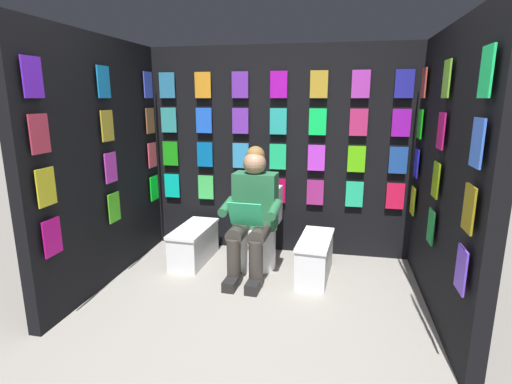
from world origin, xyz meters
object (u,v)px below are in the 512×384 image
comic_longbox_near (194,244)px  toilet (258,233)px  comic_longbox_far (315,257)px  person_reading (252,212)px

comic_longbox_near → toilet: bearing=-172.9°
comic_longbox_far → toilet: bearing=-13.5°
comic_longbox_near → comic_longbox_far: size_ratio=1.01×
toilet → comic_longbox_near: size_ratio=1.09×
person_reading → comic_longbox_near: person_reading is taller
toilet → person_reading: 0.35m
person_reading → comic_longbox_far: 0.71m
toilet → comic_longbox_far: toilet is taller
person_reading → comic_longbox_near: 0.79m
person_reading → comic_longbox_near: size_ratio=1.68×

